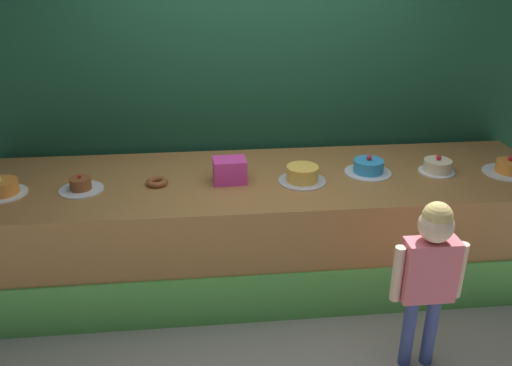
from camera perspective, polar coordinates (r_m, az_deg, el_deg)
The scene contains 12 objects.
ground_plane at distance 3.71m, azimuth 1.90°, elevation -14.54°, with size 12.00×12.00×0.00m, color gray.
stage_platform at distance 3.94m, azimuth 0.91°, elevation -4.82°, with size 4.16×1.15×0.82m.
curtain_backdrop at distance 4.20m, azimuth -0.08°, elevation 12.35°, with size 4.53×0.08×2.91m, color #19472D.
child_figure at distance 3.12m, azimuth 18.32°, elevation -8.42°, with size 0.42×0.19×1.09m.
pink_box at distance 3.66m, azimuth -2.87°, elevation 1.37°, with size 0.23×0.17×0.17m, color #E53FA4.
donut at distance 3.69m, azimuth -10.68°, elevation 0.12°, with size 0.15×0.15×0.04m, color brown.
cake_far_left at distance 3.86m, azimuth -25.83°, elevation -0.51°, with size 0.31×0.31×0.14m.
cake_left at distance 3.73m, azimuth -18.46°, elevation -0.26°, with size 0.29×0.29×0.12m.
cake_center_left at distance 3.68m, azimuth 5.05°, elevation 0.90°, with size 0.34×0.34×0.11m.
cake_center_right at distance 3.90m, azimuth 12.08°, elevation 1.69°, with size 0.34×0.34×0.14m.
cake_right at distance 4.05m, azimuth 19.05°, elevation 1.71°, with size 0.26×0.26×0.13m.
cake_far_right at distance 4.23m, azimuth 25.66°, elevation 1.46°, with size 0.35×0.35×0.13m.
Camera 1 is at (-0.41, -2.86, 2.32)m, focal length 36.89 mm.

